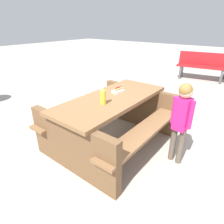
# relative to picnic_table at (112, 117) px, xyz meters

# --- Properties ---
(ground_plane) EXTENTS (30.00, 30.00, 0.00)m
(ground_plane) POSITION_rel_picnic_table_xyz_m (0.00, 0.00, -0.44)
(ground_plane) COLOR #ADA599
(ground_plane) RESTS_ON ground
(picnic_table) EXTENTS (1.81, 1.41, 0.75)m
(picnic_table) POSITION_rel_picnic_table_xyz_m (0.00, 0.00, 0.00)
(picnic_table) COLOR brown
(picnic_table) RESTS_ON ground
(soda_bottle) EXTENTS (0.07, 0.07, 0.24)m
(soda_bottle) POSITION_rel_picnic_table_xyz_m (-0.26, -0.06, 0.42)
(soda_bottle) COLOR yellow
(soda_bottle) RESTS_ON picnic_table
(hotdog_tray) EXTENTS (0.19, 0.13, 0.08)m
(hotdog_tray) POSITION_rel_picnic_table_xyz_m (0.23, 0.07, 0.34)
(hotdog_tray) COLOR white
(hotdog_tray) RESTS_ON picnic_table
(child_in_coat) EXTENTS (0.17, 0.27, 1.08)m
(child_in_coat) POSITION_rel_picnic_table_xyz_m (0.18, -0.93, 0.25)
(child_in_coat) COLOR brown
(child_in_coat) RESTS_ON ground
(park_bench_near) EXTENTS (0.59, 1.54, 0.85)m
(park_bench_near) POSITION_rel_picnic_table_xyz_m (4.61, -0.06, 0.00)
(park_bench_near) COLOR maroon
(park_bench_near) RESTS_ON ground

